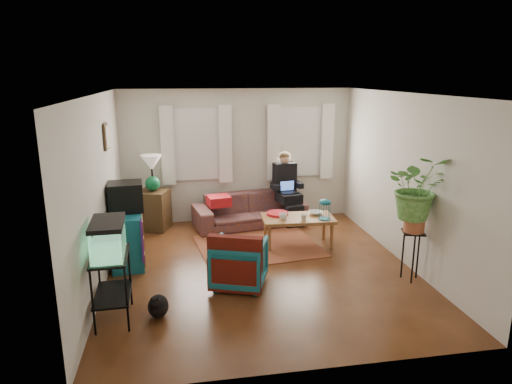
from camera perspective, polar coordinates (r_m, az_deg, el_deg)
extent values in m
cube|color=#4F2B14|center=(7.03, 0.57, -9.53)|extent=(4.50, 5.00, 0.01)
cube|color=white|center=(6.42, 0.63, 12.16)|extent=(4.50, 5.00, 0.01)
cube|color=silver|center=(9.02, -2.29, 4.54)|extent=(4.50, 0.01, 2.60)
cube|color=silver|center=(4.28, 6.71, -7.04)|extent=(4.50, 0.01, 2.60)
cube|color=silver|center=(6.59, -19.02, -0.02)|extent=(0.01, 5.00, 2.60)
cube|color=silver|center=(7.34, 18.14, 1.49)|extent=(0.01, 5.00, 2.60)
cube|color=white|center=(8.89, -7.43, 5.91)|extent=(1.08, 0.04, 1.38)
cube|color=white|center=(9.21, 5.49, 6.26)|extent=(1.08, 0.04, 1.38)
cube|color=white|center=(8.82, -7.41, 5.84)|extent=(1.36, 0.06, 1.50)
cube|color=white|center=(9.13, 5.62, 6.19)|extent=(1.36, 0.06, 1.50)
cube|color=#3D2616|center=(7.29, -18.17, 6.60)|extent=(0.04, 0.32, 0.40)
cube|color=brown|center=(7.87, 0.31, -6.77)|extent=(2.18, 1.84, 0.01)
imported|color=brown|center=(8.81, -0.78, -1.60)|extent=(2.24, 1.20, 0.83)
cube|color=#392515|center=(8.83, -12.60, -2.21)|extent=(0.65, 0.65, 0.75)
cube|color=#127171|center=(7.34, -15.79, -5.56)|extent=(0.54, 0.96, 0.83)
cube|color=black|center=(7.24, -15.99, -0.56)|extent=(0.55, 0.50, 0.44)
cube|color=black|center=(5.78, -17.52, -11.32)|extent=(0.44, 0.75, 0.82)
cube|color=#7FD899|center=(5.55, -18.01, -5.48)|extent=(0.39, 0.68, 0.43)
ellipsoid|color=black|center=(5.82, -12.14, -13.51)|extent=(0.31, 0.42, 0.33)
imported|color=#11536B|center=(6.38, -2.09, -8.58)|extent=(0.89, 0.86, 0.72)
cube|color=#9E0A0A|center=(6.07, -2.66, -8.28)|extent=(0.74, 0.41, 0.60)
cube|color=brown|center=(7.90, 5.23, -4.86)|extent=(1.25, 0.73, 0.50)
imported|color=white|center=(7.65, 3.42, -3.07)|extent=(0.14, 0.14, 0.11)
imported|color=beige|center=(7.63, 5.99, -3.19)|extent=(0.12, 0.12, 0.10)
imported|color=white|center=(7.98, 7.45, -2.60)|extent=(0.25, 0.25, 0.06)
cylinder|color=#B21414|center=(7.91, 2.69, -2.71)|extent=(0.40, 0.40, 0.04)
cube|color=black|center=(6.90, 18.84, -7.56)|extent=(0.38, 0.38, 0.73)
imported|color=#599947|center=(6.63, 19.44, -0.61)|extent=(0.99, 0.92, 0.92)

